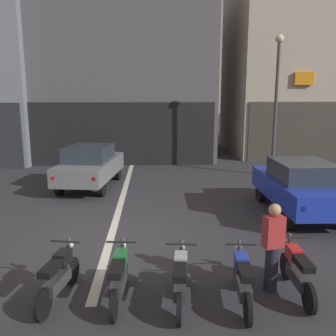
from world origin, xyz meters
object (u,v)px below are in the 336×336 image
(motorcycle_silver_row_centre, at_px, (180,279))
(person_by_motorcycles, at_px, (273,247))
(car_grey_crossing_near, at_px, (90,165))
(car_blue_parked_kerbside, at_px, (300,185))
(motorcycle_red_row_rightmost, at_px, (297,271))
(street_lamp, at_px, (277,91))
(motorcycle_black_row_leftmost, at_px, (59,276))
(motorcycle_blue_row_right_mid, at_px, (242,279))
(motorcycle_green_row_left_mid, at_px, (119,276))

(motorcycle_silver_row_centre, xyz_separation_m, person_by_motorcycles, (1.70, 0.36, 0.40))
(car_grey_crossing_near, height_order, car_blue_parked_kerbside, same)
(person_by_motorcycles, bearing_deg, motorcycle_red_row_rightmost, -18.15)
(street_lamp, distance_m, motorcycle_black_row_leftmost, 12.41)
(motorcycle_blue_row_right_mid, bearing_deg, car_grey_crossing_near, 115.50)
(motorcycle_black_row_leftmost, distance_m, motorcycle_green_row_left_mid, 1.06)
(motorcycle_silver_row_centre, relative_size, person_by_motorcycles, 1.00)
(motorcycle_green_row_left_mid, bearing_deg, motorcycle_red_row_rightmost, 1.39)
(motorcycle_red_row_rightmost, bearing_deg, motorcycle_silver_row_centre, -174.14)
(motorcycle_black_row_leftmost, bearing_deg, person_by_motorcycles, 2.16)
(car_blue_parked_kerbside, relative_size, street_lamp, 0.68)
(street_lamp, height_order, motorcycle_green_row_left_mid, street_lamp)
(motorcycle_silver_row_centre, xyz_separation_m, motorcycle_blue_row_right_mid, (1.06, -0.05, 0.00))
(car_blue_parked_kerbside, relative_size, motorcycle_silver_row_centre, 2.47)
(motorcycle_red_row_rightmost, xyz_separation_m, person_by_motorcycles, (-0.42, 0.14, 0.40))
(street_lamp, relative_size, motorcycle_blue_row_right_mid, 3.62)
(car_blue_parked_kerbside, bearing_deg, motorcycle_red_row_rightmost, -112.43)
(car_grey_crossing_near, bearing_deg, motorcycle_red_row_rightmost, -57.98)
(car_blue_parked_kerbside, relative_size, person_by_motorcycles, 2.46)
(street_lamp, distance_m, motorcycle_green_row_left_mid, 11.90)
(motorcycle_blue_row_right_mid, bearing_deg, motorcycle_black_row_leftmost, 175.23)
(street_lamp, distance_m, motorcycle_blue_row_right_mid, 11.17)
(motorcycle_green_row_left_mid, relative_size, motorcycle_red_row_rightmost, 1.00)
(motorcycle_black_row_leftmost, relative_size, motorcycle_blue_row_right_mid, 0.99)
(motorcycle_black_row_leftmost, bearing_deg, motorcycle_silver_row_centre, -5.71)
(motorcycle_blue_row_right_mid, distance_m, person_by_motorcycles, 0.86)
(motorcycle_green_row_left_mid, distance_m, person_by_motorcycles, 2.80)
(street_lamp, height_order, person_by_motorcycles, street_lamp)
(motorcycle_red_row_rightmost, height_order, person_by_motorcycles, person_by_motorcycles)
(car_grey_crossing_near, distance_m, motorcycle_blue_row_right_mid, 9.20)
(person_by_motorcycles, bearing_deg, street_lamp, 71.63)
(motorcycle_black_row_leftmost, bearing_deg, motorcycle_green_row_left_mid, -3.88)
(motorcycle_green_row_left_mid, bearing_deg, person_by_motorcycles, 4.47)
(motorcycle_blue_row_right_mid, relative_size, person_by_motorcycles, 1.00)
(motorcycle_black_row_leftmost, distance_m, motorcycle_red_row_rightmost, 4.24)
(motorcycle_black_row_leftmost, xyz_separation_m, person_by_motorcycles, (3.82, 0.14, 0.40))
(motorcycle_red_row_rightmost, bearing_deg, person_by_motorcycles, 161.85)
(car_blue_parked_kerbside, bearing_deg, motorcycle_black_row_leftmost, -143.72)
(car_grey_crossing_near, relative_size, street_lamp, 0.71)
(car_blue_parked_kerbside, distance_m, motorcycle_green_row_left_mid, 6.78)
(motorcycle_green_row_left_mid, distance_m, motorcycle_red_row_rightmost, 3.18)
(motorcycle_green_row_left_mid, distance_m, motorcycle_blue_row_right_mid, 2.13)
(street_lamp, height_order, motorcycle_silver_row_centre, street_lamp)
(car_grey_crossing_near, height_order, motorcycle_silver_row_centre, car_grey_crossing_near)
(car_blue_parked_kerbside, xyz_separation_m, motorcycle_black_row_leftmost, (-6.08, -4.46, -0.43))
(car_blue_parked_kerbside, bearing_deg, person_by_motorcycles, -117.65)
(motorcycle_black_row_leftmost, distance_m, motorcycle_silver_row_centre, 2.13)
(motorcycle_green_row_left_mid, height_order, person_by_motorcycles, person_by_motorcycles)
(car_grey_crossing_near, height_order, motorcycle_black_row_leftmost, car_grey_crossing_near)
(car_blue_parked_kerbside, relative_size, motorcycle_blue_row_right_mid, 2.46)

